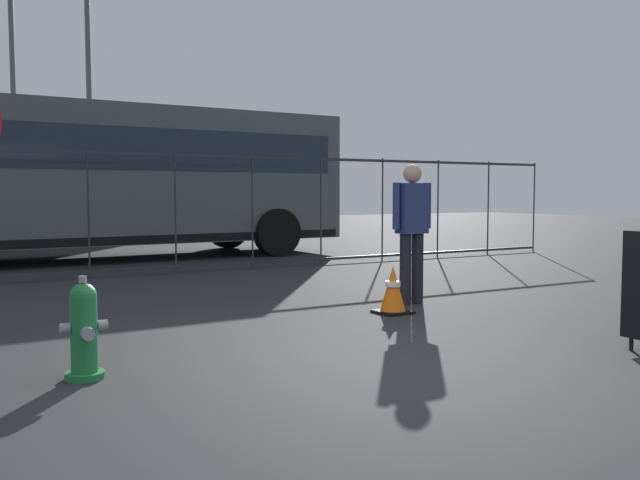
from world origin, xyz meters
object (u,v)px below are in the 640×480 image
(bus_near, at_px, (81,173))
(street_light_near_right, at_px, (13,78))
(fire_hydrant, at_px, (84,331))
(street_light_far_left, at_px, (89,80))
(pedestrian, at_px, (412,225))
(traffic_cone, at_px, (393,290))

(bus_near, relative_size, street_light_near_right, 1.37)
(fire_hydrant, relative_size, street_light_far_left, 0.10)
(pedestrian, distance_m, street_light_far_left, 13.40)
(fire_hydrant, xyz_separation_m, traffic_cone, (3.50, 1.07, -0.09))
(pedestrian, bearing_deg, street_light_near_right, 101.80)
(traffic_cone, xyz_separation_m, street_light_near_right, (-2.34, 14.33, 4.17))
(fire_hydrant, xyz_separation_m, street_light_near_right, (1.16, 15.40, 4.08))
(pedestrian, bearing_deg, fire_hydrant, -159.97)
(street_light_far_left, bearing_deg, street_light_near_right, 150.54)
(fire_hydrant, distance_m, traffic_cone, 3.66)
(street_light_near_right, bearing_deg, street_light_far_left, -29.46)
(bus_near, bearing_deg, fire_hydrant, -102.69)
(street_light_near_right, bearing_deg, traffic_cone, -80.74)
(pedestrian, height_order, street_light_near_right, street_light_near_right)
(pedestrian, distance_m, street_light_near_right, 14.64)
(pedestrian, relative_size, bus_near, 0.16)
(traffic_cone, bearing_deg, bus_near, 103.17)
(street_light_far_left, bearing_deg, fire_hydrant, -101.59)
(pedestrian, bearing_deg, bus_near, 107.95)
(fire_hydrant, bearing_deg, traffic_cone, 17.02)
(fire_hydrant, bearing_deg, pedestrian, 20.03)
(bus_near, bearing_deg, street_light_near_right, 92.29)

